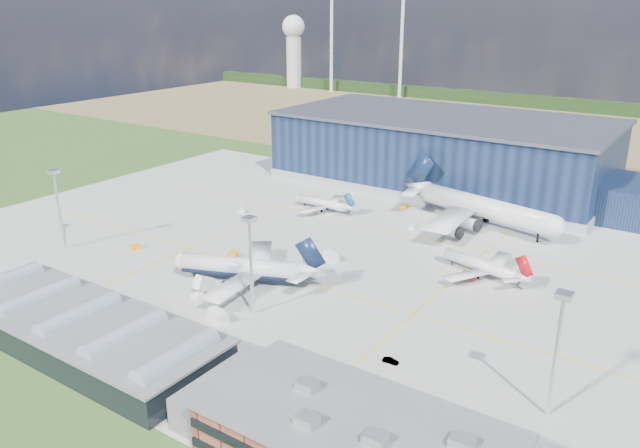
{
  "coord_description": "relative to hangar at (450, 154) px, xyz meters",
  "views": [
    {
      "loc": [
        93.29,
        -124.97,
        65.98
      ],
      "look_at": [
        2.73,
        7.37,
        8.97
      ],
      "focal_mm": 35.0,
      "sensor_mm": 36.0,
      "label": 1
    }
  ],
  "objects": [
    {
      "name": "farmland",
      "position": [
        -2.81,
        125.2,
        -11.62
      ],
      "size": [
        600.0,
        220.0,
        0.01
      ],
      "primitive_type": "cube",
      "color": "olive",
      "rests_on": "ground"
    },
    {
      "name": "gse_van_a",
      "position": [
        3.17,
        -131.81,
        -10.41
      ],
      "size": [
        5.98,
        3.94,
        2.41
      ],
      "primitive_type": "cube",
      "rotation": [
        0.0,
        0.0,
        1.27
      ],
      "color": "white",
      "rests_on": "ground"
    },
    {
      "name": "apron",
      "position": [
        -2.81,
        -84.8,
        -11.59
      ],
      "size": [
        220.0,
        160.0,
        0.08
      ],
      "color": "#9D9D98",
      "rests_on": "ground"
    },
    {
      "name": "airliner_red",
      "position": [
        41.64,
        -75.96,
        -7.11
      ],
      "size": [
        33.35,
        32.91,
        9.01
      ],
      "primitive_type": null,
      "rotation": [
        0.0,
        0.0,
        2.9
      ],
      "color": "silver",
      "rests_on": "ground"
    },
    {
      "name": "gse_van_b",
      "position": [
        4.84,
        -89.34,
        -10.48
      ],
      "size": [
        5.45,
        4.2,
        2.27
      ],
      "primitive_type": "cube",
      "rotation": [
        0.0,
        0.0,
        1.12
      ],
      "color": "white",
      "rests_on": "ground"
    },
    {
      "name": "gse_van_c",
      "position": [
        64.87,
        -140.8,
        -10.47
      ],
      "size": [
        5.26,
        3.63,
        2.3
      ],
      "primitive_type": "cube",
      "rotation": [
        0.0,
        0.0,
        1.27
      ],
      "color": "white",
      "rests_on": "ground"
    },
    {
      "name": "car_a",
      "position": [
        42.82,
        -142.8,
        -11.03
      ],
      "size": [
        3.69,
        2.45,
        1.17
      ],
      "primitive_type": "imported",
      "rotation": [
        0.0,
        0.0,
        1.91
      ],
      "color": "#99999E",
      "rests_on": "ground"
    },
    {
      "name": "gse_tug_b",
      "position": [
        -45.21,
        -114.0,
        -10.95
      ],
      "size": [
        3.05,
        3.63,
        1.34
      ],
      "primitive_type": "cube",
      "rotation": [
        0.0,
        0.0,
        -0.38
      ],
      "color": "#FEA716",
      "rests_on": "ground"
    },
    {
      "name": "light_mast_west",
      "position": [
        -62.81,
        -124.8,
        3.82
      ],
      "size": [
        2.6,
        2.6,
        23.0
      ],
      "color": "silver",
      "rests_on": "ground"
    },
    {
      "name": "car_b",
      "position": [
        42.56,
        -125.53,
        -11.09
      ],
      "size": [
        3.29,
        1.38,
        1.06
      ],
      "primitive_type": "imported",
      "rotation": [
        0.0,
        0.0,
        1.65
      ],
      "color": "#99999E",
      "rests_on": "ground"
    },
    {
      "name": "hangar",
      "position": [
        0.0,
        0.0,
        0.0
      ],
      "size": [
        145.0,
        62.0,
        26.1
      ],
      "color": "#101C36",
      "rests_on": "ground"
    },
    {
      "name": "gse_tug_a",
      "position": [
        -18.17,
        -103.3,
        -10.79
      ],
      "size": [
        4.1,
        4.66,
        1.66
      ],
      "primitive_type": "cube",
      "rotation": [
        0.0,
        0.0,
        0.53
      ],
      "color": "#FEA716",
      "rests_on": "ground"
    },
    {
      "name": "glass_concourse",
      "position": [
        -9.26,
        -154.8,
        -7.93
      ],
      "size": [
        78.0,
        23.0,
        8.6
      ],
      "color": "black",
      "rests_on": "ground"
    },
    {
      "name": "light_mast_east",
      "position": [
        72.19,
        -124.8,
        3.82
      ],
      "size": [
        2.6,
        2.6,
        23.0
      ],
      "color": "silver",
      "rests_on": "ground"
    },
    {
      "name": "gse_tug_c",
      "position": [
        0.44,
        -37.53,
        -10.91
      ],
      "size": [
        2.36,
        3.42,
        1.41
      ],
      "primitive_type": "cube",
      "rotation": [
        0.0,
        0.0,
        0.11
      ],
      "color": "#FEA716",
      "rests_on": "ground"
    },
    {
      "name": "gse_cart_a",
      "position": [
        11.88,
        -54.79,
        -11.04
      ],
      "size": [
        2.47,
        3.06,
        1.15
      ],
      "primitive_type": "cube",
      "rotation": [
        0.0,
        0.0,
        0.3
      ],
      "color": "white",
      "rests_on": "ground"
    },
    {
      "name": "airliner_navy",
      "position": [
        -5.84,
        -113.48,
        -5.05
      ],
      "size": [
        51.75,
        51.25,
        13.13
      ],
      "primitive_type": null,
      "rotation": [
        0.0,
        0.0,
        3.51
      ],
      "color": "silver",
      "rests_on": "ground"
    },
    {
      "name": "airliner_widebody",
      "position": [
        29.14,
        -39.8,
        -2.01
      ],
      "size": [
        70.71,
        69.76,
        19.22
      ],
      "primitive_type": null,
      "rotation": [
        0.0,
        0.0,
        -0.23
      ],
      "color": "silver",
      "rests_on": "ground"
    },
    {
      "name": "ops_building",
      "position": [
        52.2,
        -154.81,
        -6.82
      ],
      "size": [
        46.0,
        23.0,
        10.9
      ],
      "color": "brown",
      "rests_on": "ground"
    },
    {
      "name": "airliner_regional",
      "position": [
        -21.42,
        -54.8,
        -7.64
      ],
      "size": [
        24.89,
        24.37,
        7.96
      ],
      "primitive_type": null,
      "rotation": [
        0.0,
        0.0,
        3.12
      ],
      "color": "silver",
      "rests_on": "ground"
    },
    {
      "name": "airstair",
      "position": [
        -8.99,
        -123.5,
        -9.95
      ],
      "size": [
        2.12,
        5.23,
        3.34
      ],
      "primitive_type": "cube",
      "rotation": [
        0.0,
        0.0,
        0.01
      ],
      "color": "white",
      "rests_on": "ground"
    },
    {
      "name": "gse_cart_b",
      "position": [
        -42.69,
        -71.91,
        -10.96
      ],
      "size": [
        3.61,
        3.58,
        1.32
      ],
      "primitive_type": "cube",
      "rotation": [
        0.0,
        0.0,
        0.81
      ],
      "color": "white",
      "rests_on": "ground"
    },
    {
      "name": "light_mast_center",
      "position": [
        7.19,
        -124.8,
        3.82
      ],
      "size": [
        2.6,
        2.6,
        23.0
      ],
      "color": "silver",
      "rests_on": "ground"
    },
    {
      "name": "horizon_dressing",
      "position": [
        -194.11,
        199.58,
        22.58
      ],
      "size": [
        440.2,
        18.0,
        70.0
      ],
      "color": "silver",
      "rests_on": "ground"
    },
    {
      "name": "ground",
      "position": [
        -2.81,
        -94.8,
        -11.62
      ],
      "size": [
        600.0,
        600.0,
        0.0
      ],
      "primitive_type": "plane",
      "color": "#365921",
      "rests_on": "ground"
    },
    {
      "name": "treeline",
      "position": [
        -2.81,
        205.2,
        -7.62
      ],
      "size": [
        600.0,
        8.0,
        8.0
      ],
      "primitive_type": "cube",
      "color": "black",
      "rests_on": "ground"
    }
  ]
}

